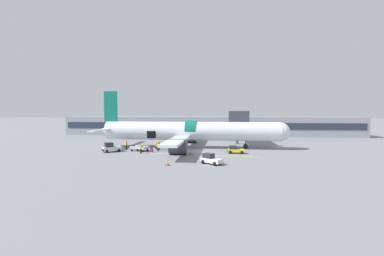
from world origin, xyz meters
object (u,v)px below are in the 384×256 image
airplane (188,132)px  baggage_cart_loading (140,148)px  ground_crew_loader_a (126,145)px  ground_crew_supervisor (141,148)px  baggage_tug_lead (211,159)px  ground_crew_helper (158,146)px  ground_crew_driver (159,145)px  suitcase_on_tarmac_upright (151,150)px  baggage_tug_mid (111,148)px  ground_crew_loader_b (156,145)px  baggage_tug_rear (235,150)px

airplane → baggage_cart_loading: 9.97m
ground_crew_loader_a → ground_crew_supervisor: (3.94, -3.64, -0.09)m
baggage_tug_lead → ground_crew_helper: ground_crew_helper is taller
baggage_tug_lead → airplane: bearing=108.4°
ground_crew_driver → ground_crew_loader_a: bearing=-176.1°
baggage_tug_lead → suitcase_on_tarmac_upright: size_ratio=3.71×
ground_crew_supervisor → ground_crew_helper: bearing=50.5°
baggage_tug_mid → ground_crew_driver: (7.86, 3.13, 0.21)m
ground_crew_loader_b → ground_crew_helper: size_ratio=0.93×
baggage_tug_lead → baggage_tug_rear: 10.24m
airplane → ground_crew_driver: (-5.03, -3.64, -2.28)m
airplane → ground_crew_loader_a: 12.05m
baggage_tug_rear → baggage_cart_loading: bearing=178.5°
airplane → ground_crew_loader_a: bearing=-160.0°
ground_crew_loader_a → ground_crew_supervisor: ground_crew_loader_a is taller
baggage_tug_rear → ground_crew_helper: size_ratio=1.76×
ground_crew_loader_a → ground_crew_supervisor: bearing=-42.7°
ground_crew_driver → ground_crew_supervisor: ground_crew_driver is taller
airplane → baggage_tug_lead: bearing=-71.6°
ground_crew_supervisor → ground_crew_helper: (2.28, 2.76, 0.04)m
ground_crew_loader_b → airplane: bearing=25.6°
ground_crew_loader_b → ground_crew_supervisor: size_ratio=0.97×
ground_crew_supervisor → ground_crew_helper: 3.58m
baggage_tug_lead → ground_crew_loader_b: 16.46m
baggage_cart_loading → suitcase_on_tarmac_upright: bearing=-22.8°
baggage_tug_mid → ground_crew_loader_b: size_ratio=2.07×
ground_crew_helper → suitcase_on_tarmac_upright: size_ratio=1.95×
baggage_tug_mid → ground_crew_loader_a: bearing=57.0°
baggage_cart_loading → ground_crew_driver: (3.05, 1.55, 0.42)m
baggage_tug_lead → baggage_cart_loading: 16.48m
ground_crew_loader_a → ground_crew_helper: ground_crew_loader_a is taller
ground_crew_loader_a → ground_crew_helper: 6.28m
ground_crew_supervisor → suitcase_on_tarmac_upright: ground_crew_supervisor is taller
ground_crew_loader_a → ground_crew_driver: bearing=3.9°
airplane → baggage_tug_lead: (5.05, -15.16, -2.58)m
baggage_tug_mid → ground_crew_supervisor: (5.70, -0.92, 0.13)m
baggage_tug_mid → baggage_cart_loading: baggage_tug_mid is taller
baggage_cart_loading → ground_crew_helper: 3.21m
ground_crew_helper → ground_crew_supervisor: bearing=-129.5°
ground_crew_loader_a → suitcase_on_tarmac_upright: (5.38, -2.12, -0.56)m
ground_crew_supervisor → ground_crew_helper: size_ratio=0.95×
baggage_cart_loading → ground_crew_loader_a: 3.28m
baggage_tug_rear → ground_crew_loader_a: size_ratio=1.67×
baggage_tug_rear → baggage_cart_loading: (-16.88, 0.45, -0.06)m
baggage_cart_loading → ground_crew_loader_b: bearing=46.6°
baggage_tug_mid → ground_crew_loader_a: ground_crew_loader_a is taller
baggage_cart_loading → ground_crew_supervisor: 2.68m
ground_crew_loader_a → ground_crew_loader_b: (5.34, 1.28, -0.11)m
baggage_tug_rear → ground_crew_helper: (-13.71, 0.71, 0.33)m
ground_crew_loader_a → baggage_tug_lead: bearing=-34.5°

